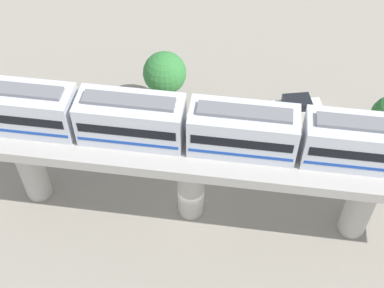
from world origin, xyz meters
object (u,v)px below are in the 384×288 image
at_px(tree_far_corner, 165,73).
at_px(parked_car_white, 297,108).
at_px(parked_car_black, 76,117).
at_px(train, 186,125).

bearing_deg(tree_far_corner, parked_car_white, -85.56).
bearing_deg(parked_car_white, parked_car_black, 87.16).
xyz_separation_m(train, parked_car_black, (7.55, 10.69, -8.25)).
xyz_separation_m(train, parked_car_white, (11.21, -7.94, -8.25)).
bearing_deg(parked_car_black, tree_far_corner, -68.47).
xyz_separation_m(parked_car_white, parked_car_black, (-3.65, 18.63, 0.00)).
height_order(train, tree_far_corner, train).
distance_m(parked_car_white, tree_far_corner, 11.82).
relative_size(train, parked_car_black, 6.50).
xyz_separation_m(parked_car_white, tree_far_corner, (-0.88, 11.31, 3.32)).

